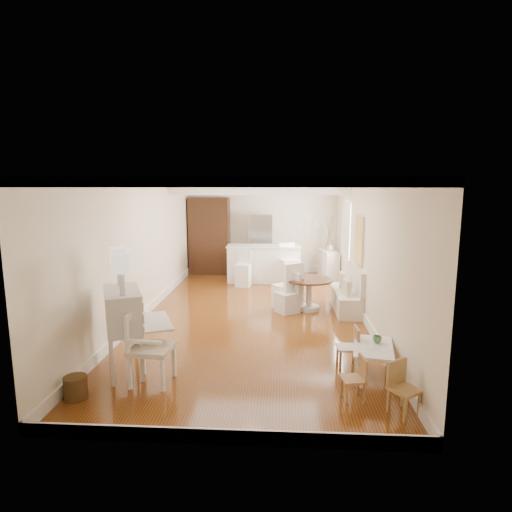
# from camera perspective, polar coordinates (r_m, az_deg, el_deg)

# --- Properties ---
(room) EXTENTS (9.00, 9.04, 2.82)m
(room) POSITION_cam_1_polar(r_m,az_deg,el_deg) (8.97, -0.02, 4.86)
(room) COLOR brown
(room) RESTS_ON ground
(secretary_bureau) EXTENTS (1.29, 1.30, 1.24)m
(secretary_bureau) POSITION_cam_1_polar(r_m,az_deg,el_deg) (6.59, -17.21, -9.51)
(secretary_bureau) COLOR beige
(secretary_bureau) RESTS_ON ground
(gustavian_armchair) EXTENTS (0.64, 0.64, 1.03)m
(gustavian_armchair) POSITION_cam_1_polar(r_m,az_deg,el_deg) (6.17, -13.75, -11.74)
(gustavian_armchair) COLOR white
(gustavian_armchair) RESTS_ON ground
(wicker_basket) EXTENTS (0.38, 0.38, 0.30)m
(wicker_basket) POSITION_cam_1_polar(r_m,az_deg,el_deg) (6.20, -22.92, -15.85)
(wicker_basket) COLOR #4D3318
(wicker_basket) RESTS_ON ground
(kids_table) EXTENTS (0.70, 0.98, 0.45)m
(kids_table) POSITION_cam_1_polar(r_m,az_deg,el_deg) (6.52, 15.29, -13.36)
(kids_table) COLOR white
(kids_table) RESTS_ON ground
(kids_chair_a) EXTENTS (0.33, 0.33, 0.59)m
(kids_chair_a) POSITION_cam_1_polar(r_m,az_deg,el_deg) (5.78, 12.81, -15.62)
(kids_chair_a) COLOR #A97A4C
(kids_chair_a) RESTS_ON ground
(kids_chair_b) EXTENTS (0.32, 0.32, 0.64)m
(kids_chair_b) POSITION_cam_1_polar(r_m,az_deg,el_deg) (6.68, 12.09, -11.76)
(kids_chair_b) COLOR #9A7546
(kids_chair_b) RESTS_ON ground
(kids_chair_c) EXTENTS (0.44, 0.44, 0.65)m
(kids_chair_c) POSITION_cam_1_polar(r_m,az_deg,el_deg) (5.61, 19.23, -16.38)
(kids_chair_c) COLOR #AD844E
(kids_chair_c) RESTS_ON ground
(banquette) EXTENTS (0.52, 1.60, 0.98)m
(banquette) POSITION_cam_1_polar(r_m,az_deg,el_deg) (9.48, 11.94, -4.23)
(banquette) COLOR silver
(banquette) RESTS_ON ground
(dining_table) EXTENTS (1.21, 1.21, 0.69)m
(dining_table) POSITION_cam_1_polar(r_m,az_deg,el_deg) (9.41, 7.08, -5.09)
(dining_table) COLOR #4A2818
(dining_table) RESTS_ON ground
(slip_chair_near) EXTENTS (0.58, 0.58, 0.86)m
(slip_chair_near) POSITION_cam_1_polar(r_m,az_deg,el_deg) (9.16, 4.22, -4.92)
(slip_chair_near) COLOR silver
(slip_chair_near) RESTS_ON ground
(slip_chair_far) EXTENTS (0.71, 0.71, 1.05)m
(slip_chair_far) POSITION_cam_1_polar(r_m,az_deg,el_deg) (9.42, 4.22, -3.91)
(slip_chair_far) COLOR white
(slip_chair_far) RESTS_ON ground
(breakfast_counter) EXTENTS (2.05, 0.65, 1.03)m
(breakfast_counter) POSITION_cam_1_polar(r_m,az_deg,el_deg) (11.91, 1.08, -1.04)
(breakfast_counter) COLOR white
(breakfast_counter) RESTS_ON ground
(bar_stool_left) EXTENTS (0.44, 0.44, 0.95)m
(bar_stool_left) POSITION_cam_1_polar(r_m,az_deg,el_deg) (11.42, -1.72, -1.71)
(bar_stool_left) COLOR white
(bar_stool_left) RESTS_ON ground
(bar_stool_right) EXTENTS (0.58, 0.58, 1.13)m
(bar_stool_right) POSITION_cam_1_polar(r_m,az_deg,el_deg) (11.58, 4.40, -1.13)
(bar_stool_right) COLOR white
(bar_stool_right) RESTS_ON ground
(pantry_cabinet) EXTENTS (1.20, 0.60, 2.30)m
(pantry_cabinet) POSITION_cam_1_polar(r_m,az_deg,el_deg) (13.06, -6.20, 2.68)
(pantry_cabinet) COLOR #381E11
(pantry_cabinet) RESTS_ON ground
(fridge) EXTENTS (0.75, 0.65, 1.80)m
(fridge) POSITION_cam_1_polar(r_m,az_deg,el_deg) (12.88, 2.16, 1.51)
(fridge) COLOR silver
(fridge) RESTS_ON ground
(sideboard) EXTENTS (0.55, 0.92, 0.83)m
(sideboard) POSITION_cam_1_polar(r_m,az_deg,el_deg) (12.48, 9.66, -1.16)
(sideboard) COLOR silver
(sideboard) RESTS_ON ground
(pencil_cup) EXTENTS (0.17, 0.17, 0.10)m
(pencil_cup) POSITION_cam_1_polar(r_m,az_deg,el_deg) (6.57, 15.85, -10.64)
(pencil_cup) COLOR #518B53
(pencil_cup) RESTS_ON kids_table
(branch_vase) EXTENTS (0.24, 0.24, 0.20)m
(branch_vase) POSITION_cam_1_polar(r_m,az_deg,el_deg) (12.41, 9.93, 1.17)
(branch_vase) COLOR white
(branch_vase) RESTS_ON sideboard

